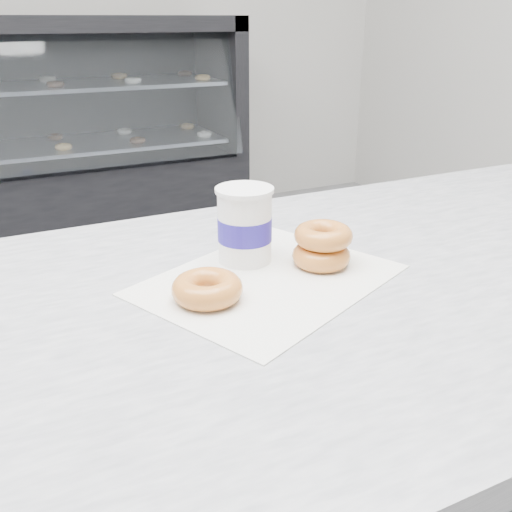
# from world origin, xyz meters

# --- Properties ---
(ground) EXTENTS (5.00, 5.00, 0.00)m
(ground) POSITION_xyz_m (0.00, 0.00, 0.00)
(ground) COLOR gray
(ground) RESTS_ON ground
(display_case) EXTENTS (2.40, 0.74, 1.25)m
(display_case) POSITION_xyz_m (0.00, 2.12, 0.49)
(display_case) COLOR black
(display_case) RESTS_ON ground
(wax_paper) EXTENTS (0.42, 0.38, 0.00)m
(wax_paper) POSITION_xyz_m (0.13, -0.57, 0.90)
(wax_paper) COLOR silver
(wax_paper) RESTS_ON counter
(donut_single) EXTENTS (0.12, 0.12, 0.03)m
(donut_single) POSITION_xyz_m (0.03, -0.59, 0.92)
(donut_single) COLOR gold
(donut_single) RESTS_ON wax_paper
(donut_stack) EXTENTS (0.12, 0.12, 0.06)m
(donut_stack) POSITION_xyz_m (0.22, -0.55, 0.93)
(donut_stack) COLOR gold
(donut_stack) RESTS_ON wax_paper
(coffee_cup) EXTENTS (0.09, 0.09, 0.11)m
(coffee_cup) POSITION_xyz_m (0.13, -0.49, 0.96)
(coffee_cup) COLOR white
(coffee_cup) RESTS_ON counter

